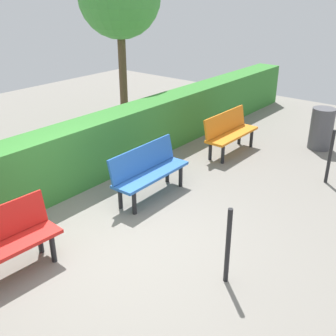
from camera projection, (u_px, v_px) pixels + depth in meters
name	position (u px, v px, depth m)	size (l,w,h in m)	color
ground_plane	(116.00, 243.00, 5.64)	(18.18, 18.18, 0.00)	gray
bench_orange	(229.00, 131.00, 8.52)	(1.47, 0.47, 0.86)	orange
bench_blue	(148.00, 169.00, 6.74)	(1.52, 0.49, 0.86)	blue
hedge_row	(90.00, 150.00, 7.34)	(14.18, 0.63, 1.10)	#387F33
railing_post_near	(330.00, 157.00, 7.18)	(0.06, 0.06, 1.00)	black
railing_post_mid	(228.00, 246.00, 4.73)	(0.06, 0.06, 1.00)	black
trash_bin	(321.00, 129.00, 8.74)	(0.48, 0.48, 0.90)	#4C4C51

